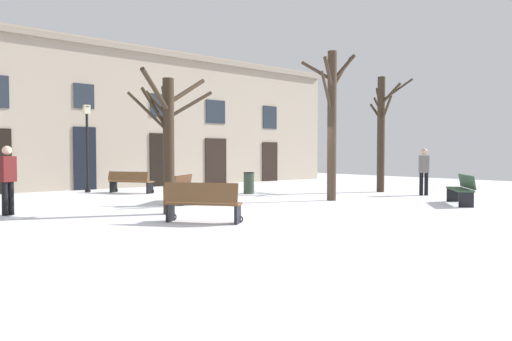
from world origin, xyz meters
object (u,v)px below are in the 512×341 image
bench_back_to_back_right (462,189)px  person_crossing_plaza (424,169)px  litter_bin (249,183)px  person_near_bench (7,176)px  bench_back_to_back_left (186,188)px  tree_left_of_center (168,134)px  tree_center (381,129)px  bench_far_corner (130,181)px  bench_by_litter_bin (202,202)px  tree_right_of_center (332,119)px  streetlamp (87,138)px

bench_back_to_back_right → person_crossing_plaza: person_crossing_plaza is taller
litter_bin → person_near_bench: (-8.69, -1.17, 0.56)m
litter_bin → bench_back_to_back_left: bearing=-160.2°
person_near_bench → person_crossing_plaza: size_ratio=0.99×
tree_left_of_center → bench_back_to_back_right: size_ratio=2.17×
litter_bin → person_near_bench: 8.78m
tree_center → bench_far_corner: tree_center is taller
bench_back_to_back_left → bench_far_corner: (0.06, 4.52, -0.00)m
tree_left_of_center → bench_by_litter_bin: bearing=-95.1°
bench_back_to_back_left → person_near_bench: size_ratio=0.97×
tree_left_of_center → litter_bin: tree_left_of_center is taller
bench_by_litter_bin → tree_center: bearing=-114.4°
tree_right_of_center → bench_by_litter_bin: (-6.07, -1.58, -2.26)m
tree_left_of_center → bench_far_corner: bearing=74.9°
person_crossing_plaza → litter_bin: bearing=-164.6°
streetlamp → bench_far_corner: 2.56m
streetlamp → litter_bin: 6.88m
tree_center → person_near_bench: 13.70m
tree_right_of_center → tree_center: size_ratio=1.06×
bench_far_corner → person_crossing_plaza: size_ratio=1.05×
tree_left_of_center → bench_back_to_back_left: 3.21m
bench_back_to_back_right → person_crossing_plaza: (1.93, 2.44, 0.52)m
bench_by_litter_bin → bench_far_corner: 8.85m
bench_back_to_back_right → bench_by_litter_bin: bearing=-51.5°
tree_right_of_center → litter_bin: bearing=98.3°
bench_back_to_back_left → bench_by_litter_bin: 4.53m
streetlamp → bench_back_to_back_left: streetlamp is taller
bench_back_to_back_right → person_crossing_plaza: 3.16m
streetlamp → person_near_bench: 7.10m
tree_left_of_center → bench_back_to_back_right: 9.09m
tree_left_of_center → person_crossing_plaza: 10.21m
tree_right_of_center → bench_back_to_back_right: 4.61m
bench_far_corner → tree_left_of_center: bearing=134.7°
bench_back_to_back_left → tree_center: bearing=-51.1°
bench_far_corner → person_near_bench: size_ratio=1.06×
tree_right_of_center → bench_back_to_back_left: tree_right_of_center is taller
bench_back_to_back_right → bench_far_corner: bearing=-98.2°
streetlamp → person_near_bench: size_ratio=2.05×
bench_by_litter_bin → person_crossing_plaza: size_ratio=0.92×
bench_far_corner → person_crossing_plaza: person_crossing_plaza is taller
tree_center → person_near_bench: size_ratio=2.68×
bench_by_litter_bin → person_near_bench: 5.31m
tree_center → litter_bin: 5.95m
bench_back_to_back_left → person_near_bench: 5.12m
tree_right_of_center → streetlamp: bearing=122.3°
bench_by_litter_bin → bench_back_to_back_left: bearing=-64.0°
litter_bin → person_near_bench: size_ratio=0.48×
tree_right_of_center → person_near_bench: tree_right_of_center is taller
tree_right_of_center → bench_back_to_back_left: 5.36m
streetlamp → bench_back_to_back_left: 6.27m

